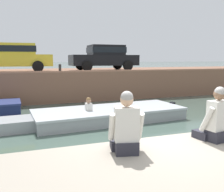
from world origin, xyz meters
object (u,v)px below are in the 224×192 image
person_seated_left (126,129)px  person_seated_right (216,120)px  bottle_drink (220,136)px  car_left_inner_yellow (14,56)px  mooring_bollard_mid (60,68)px  car_centre_black (104,57)px  motorboat_passing (103,115)px

person_seated_left → person_seated_right: same height
person_seated_left → bottle_drink: (1.76, -0.08, -0.28)m
car_left_inner_yellow → mooring_bollard_mid: size_ratio=9.62×
car_centre_black → bottle_drink: (-1.56, -11.60, -1.49)m
mooring_bollard_mid → person_seated_right: 10.10m
car_left_inner_yellow → person_seated_right: size_ratio=4.44×
car_left_inner_yellow → car_centre_black: (5.26, 0.00, 0.00)m
car_left_inner_yellow → bottle_drink: bearing=-72.3°
car_left_inner_yellow → bottle_drink: 12.26m
car_centre_black → person_seated_right: 11.69m
car_left_inner_yellow → mooring_bollard_mid: (2.30, -1.52, -0.61)m
motorboat_passing → car_centre_black: 6.79m
car_left_inner_yellow → person_seated_right: (3.65, -11.51, -1.22)m
car_left_inner_yellow → car_centre_black: same height
car_left_inner_yellow → bottle_drink: (3.69, -11.60, -1.49)m
car_centre_black → bottle_drink: car_centre_black is taller
person_seated_right → car_left_inner_yellow: bearing=107.6°
car_left_inner_yellow → person_seated_left: car_left_inner_yellow is taller
motorboat_passing → bottle_drink: size_ratio=34.20×
bottle_drink → car_centre_black: bearing=82.3°
mooring_bollard_mid → person_seated_left: 10.03m
motorboat_passing → mooring_bollard_mid: 4.95m
car_centre_black → person_seated_left: 12.05m
person_seated_left → person_seated_right: bearing=0.3°
person_seated_left → motorboat_passing: bearing=76.3°
mooring_bollard_mid → bottle_drink: size_ratio=2.18×
mooring_bollard_mid → person_seated_right: mooring_bollard_mid is taller
person_seated_left → bottle_drink: 1.78m
motorboat_passing → bottle_drink: bottle_drink is taller
motorboat_passing → person_seated_left: bearing=-103.7°
car_left_inner_yellow → motorboat_passing: bearing=-61.8°
car_left_inner_yellow → mooring_bollard_mid: 2.82m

